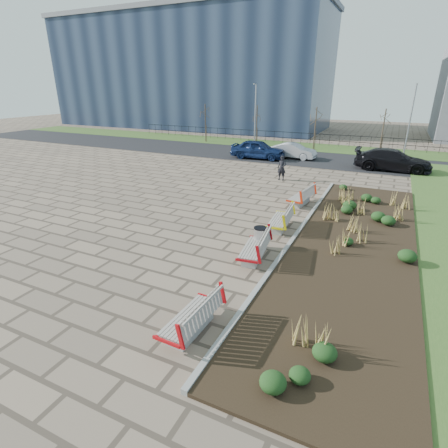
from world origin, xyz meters
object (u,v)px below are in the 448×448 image
at_px(pedestrian, 282,168).
at_px(lamp_west, 255,116).
at_px(bench_a, 190,315).
at_px(bench_d, 301,195).
at_px(car_blue, 258,149).
at_px(lamp_east, 410,122).
at_px(bench_c, 280,218).
at_px(car_black, 393,160).
at_px(bench_b, 253,247).
at_px(litter_bin, 260,239).
at_px(car_silver, 293,151).

bearing_deg(pedestrian, lamp_west, 122.07).
distance_m(bench_a, bench_d, 11.55).
bearing_deg(car_blue, lamp_west, 20.30).
bearing_deg(lamp_west, lamp_east, 0.00).
relative_size(bench_c, pedestrian, 1.29).
xyz_separation_m(bench_a, bench_d, (0.00, 11.55, 0.00)).
bearing_deg(lamp_east, bench_d, -106.75).
distance_m(bench_a, lamp_east, 28.72).
distance_m(bench_d, car_black, 11.57).
distance_m(bench_b, bench_d, 7.02).
distance_m(litter_bin, car_blue, 17.97).
distance_m(litter_bin, lamp_west, 24.58).
bearing_deg(litter_bin, car_black, 75.93).
bearing_deg(lamp_east, car_silver, -152.42).
relative_size(bench_b, car_silver, 0.54).
xyz_separation_m(pedestrian, car_silver, (-1.23, 7.56, -0.15)).
height_order(bench_d, pedestrian, pedestrian).
xyz_separation_m(bench_a, litter_bin, (-0.06, 5.42, -0.05)).
relative_size(litter_bin, pedestrian, 0.55).
bearing_deg(bench_a, lamp_west, 109.94).
bearing_deg(lamp_west, litter_bin, -68.55).
relative_size(bench_a, pedestrian, 1.29).
bearing_deg(lamp_west, bench_b, -69.15).
bearing_deg(car_silver, car_black, -95.46).
distance_m(litter_bin, pedestrian, 10.93).
xyz_separation_m(bench_a, bench_b, (0.00, 4.53, 0.00)).
xyz_separation_m(car_blue, lamp_west, (-2.58, 5.94, 2.23)).
distance_m(bench_d, car_silver, 12.64).
bearing_deg(car_black, lamp_east, -8.34).
bearing_deg(car_black, car_silver, 80.23).
height_order(bench_a, car_black, car_black).
height_order(bench_a, car_silver, car_silver).
relative_size(car_silver, car_black, 0.72).
xyz_separation_m(bench_c, lamp_east, (5.00, 20.41, 2.54)).
height_order(bench_a, bench_b, same).
relative_size(car_blue, car_black, 0.86).
height_order(bench_b, lamp_east, lamp_east).
distance_m(bench_c, lamp_west, 22.45).
bearing_deg(car_silver, lamp_west, 53.75).
bearing_deg(bench_d, pedestrian, 125.95).
xyz_separation_m(pedestrian, car_black, (6.61, 6.26, -0.02)).
distance_m(bench_b, car_silver, 19.46).
relative_size(bench_a, car_silver, 0.54).
distance_m(car_black, lamp_west, 14.58).
bearing_deg(car_black, bench_b, 166.50).
bearing_deg(bench_d, litter_bin, -82.87).
height_order(bench_c, car_black, car_black).
height_order(car_blue, lamp_east, lamp_east).
xyz_separation_m(car_black, lamp_east, (0.82, 5.83, 2.24)).
bearing_deg(car_blue, car_black, -92.52).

